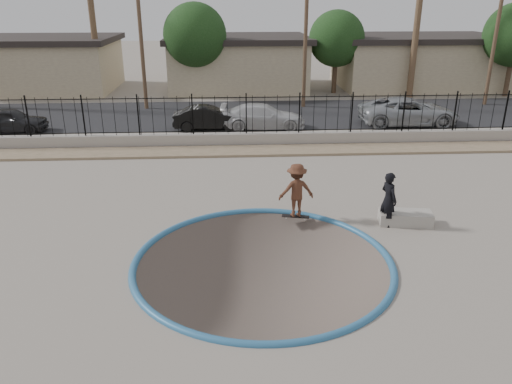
{
  "coord_description": "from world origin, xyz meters",
  "views": [
    {
      "loc": [
        -0.85,
        -12.71,
        6.63
      ],
      "look_at": [
        -0.01,
        2.0,
        0.85
      ],
      "focal_mm": 35.0,
      "sensor_mm": 36.0,
      "label": 1
    }
  ],
  "objects": [
    {
      "name": "rock_strip",
      "position": [
        0.0,
        9.2,
        0.06
      ],
      "size": [
        42.0,
        1.6,
        0.11
      ],
      "primitive_type": "cube",
      "color": "tan",
      "rests_on": "ground"
    },
    {
      "name": "house_east",
      "position": [
        14.0,
        26.5,
        1.97
      ],
      "size": [
        12.6,
        8.6,
        3.9
      ],
      "color": "tan",
      "rests_on": "ground"
    },
    {
      "name": "car_b",
      "position": [
        -1.87,
        13.4,
        0.65
      ],
      "size": [
        3.75,
        1.32,
        1.23
      ],
      "primitive_type": "imported",
      "rotation": [
        0.0,
        0.0,
        1.57
      ],
      "color": "black",
      "rests_on": "street"
    },
    {
      "name": "videographer",
      "position": [
        4.0,
        1.13,
        0.86
      ],
      "size": [
        0.63,
        0.74,
        1.72
      ],
      "primitive_type": "imported",
      "rotation": [
        0.0,
        0.0,
        1.98
      ],
      "color": "black",
      "rests_on": "ground"
    },
    {
      "name": "house_west",
      "position": [
        -15.0,
        26.5,
        1.97
      ],
      "size": [
        11.6,
        8.6,
        3.9
      ],
      "color": "tan",
      "rests_on": "ground"
    },
    {
      "name": "utility_pole_left",
      "position": [
        -6.0,
        19.0,
        4.7
      ],
      "size": [
        1.7,
        0.24,
        9.0
      ],
      "color": "#473323",
      "rests_on": "ground"
    },
    {
      "name": "utility_pole_right",
      "position": [
        16.0,
        19.0,
        4.7
      ],
      "size": [
        1.7,
        0.24,
        9.0
      ],
      "color": "#473323",
      "rests_on": "ground"
    },
    {
      "name": "street_tree_left",
      "position": [
        -3.0,
        23.0,
        4.19
      ],
      "size": [
        4.32,
        4.32,
        6.36
      ],
      "color": "#473323",
      "rests_on": "ground"
    },
    {
      "name": "street_tree_mid",
      "position": [
        7.0,
        24.0,
        3.84
      ],
      "size": [
        3.96,
        3.96,
        5.83
      ],
      "color": "#473323",
      "rests_on": "ground"
    },
    {
      "name": "car_d",
      "position": [
        9.04,
        13.79,
        0.78
      ],
      "size": [
        5.39,
        2.54,
        1.49
      ],
      "primitive_type": "imported",
      "rotation": [
        0.0,
        0.0,
        1.56
      ],
      "color": "#A0A4A8",
      "rests_on": "street"
    },
    {
      "name": "concrete_ledge",
      "position": [
        4.61,
        1.19,
        0.2
      ],
      "size": [
        1.69,
        0.94,
        0.4
      ],
      "primitive_type": "cube",
      "rotation": [
        0.0,
        0.0,
        -0.16
      ],
      "color": "#9E978C",
      "rests_on": "ground"
    },
    {
      "name": "house_center",
      "position": [
        0.0,
        26.5,
        1.97
      ],
      "size": [
        10.6,
        8.6,
        3.9
      ],
      "color": "tan",
      "rests_on": "ground"
    },
    {
      "name": "coping_ring",
      "position": [
        0.0,
        -1.0,
        0.0
      ],
      "size": [
        7.04,
        7.04,
        0.2
      ],
      "primitive_type": "torus",
      "color": "#2C638F",
      "rests_on": "ground"
    },
    {
      "name": "skater",
      "position": [
        1.25,
        1.8,
        0.87
      ],
      "size": [
        1.18,
        0.76,
        1.73
      ],
      "primitive_type": "imported",
      "rotation": [
        0.0,
        0.0,
        3.25
      ],
      "color": "brown",
      "rests_on": "ground"
    },
    {
      "name": "retaining_wall",
      "position": [
        0.0,
        10.3,
        0.3
      ],
      "size": [
        42.0,
        0.45,
        0.6
      ],
      "primitive_type": "cube",
      "color": "gray",
      "rests_on": "ground"
    },
    {
      "name": "car_a",
      "position": [
        -12.17,
        13.4,
        0.67
      ],
      "size": [
        3.73,
        1.58,
        1.26
      ],
      "primitive_type": "imported",
      "rotation": [
        0.0,
        0.0,
        1.6
      ],
      "color": "black",
      "rests_on": "street"
    },
    {
      "name": "street",
      "position": [
        0.0,
        17.0,
        0.02
      ],
      "size": [
        90.0,
        8.0,
        0.04
      ],
      "primitive_type": "cube",
      "color": "black",
      "rests_on": "ground"
    },
    {
      "name": "ground",
      "position": [
        0.0,
        12.0,
        -1.1
      ],
      "size": [
        120.0,
        120.0,
        2.2
      ],
      "primitive_type": "cube",
      "color": "gray",
      "rests_on": "ground"
    },
    {
      "name": "fence",
      "position": [
        0.0,
        10.3,
        1.5
      ],
      "size": [
        40.0,
        0.04,
        1.8
      ],
      "color": "black",
      "rests_on": "retaining_wall"
    },
    {
      "name": "skateboard",
      "position": [
        1.25,
        1.8,
        0.06
      ],
      "size": [
        0.9,
        0.39,
        0.08
      ],
      "rotation": [
        0.0,
        0.0,
        -0.21
      ],
      "color": "black",
      "rests_on": "ground"
    },
    {
      "name": "bowl_pit",
      "position": [
        0.0,
        -1.0,
        0.0
      ],
      "size": [
        6.84,
        6.84,
        1.8
      ],
      "primitive_type": null,
      "color": "#483E37",
      "rests_on": "ground"
    },
    {
      "name": "utility_pole_mid",
      "position": [
        4.0,
        19.0,
        4.96
      ],
      "size": [
        1.7,
        0.24,
        9.5
      ],
      "color": "#473323",
      "rests_on": "ground"
    },
    {
      "name": "car_c",
      "position": [
        1.01,
        13.4,
        0.69
      ],
      "size": [
        4.57,
        2.07,
        1.3
      ],
      "primitive_type": "imported",
      "rotation": [
        0.0,
        0.0,
        1.51
      ],
      "color": "silver",
      "rests_on": "street"
    }
  ]
}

